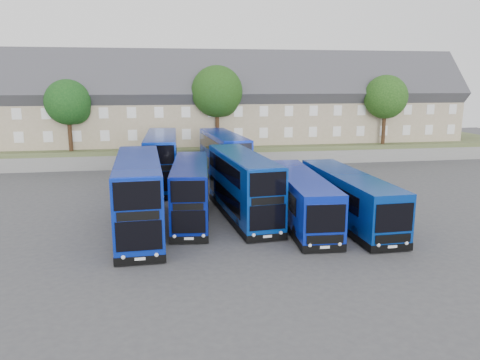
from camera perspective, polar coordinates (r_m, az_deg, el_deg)
name	(u,v)px	position (r m, az deg, el deg)	size (l,w,h in m)	color
ground	(234,236)	(29.36, -0.76, -6.82)	(120.00, 120.00, 0.00)	#404044
retaining_wall	(201,160)	(52.37, -4.73, 2.39)	(70.00, 0.40, 1.50)	slate
earth_bank	(195,146)	(62.19, -5.50, 4.14)	(80.00, 20.00, 2.00)	#4F5831
terrace_row	(221,105)	(57.99, -2.33, 9.17)	(60.00, 10.40, 11.20)	tan
dd_front_left	(139,196)	(30.23, -12.21, -1.98)	(3.15, 11.90, 4.69)	#08239E
dd_front_mid	(191,193)	(32.19, -6.01, -1.53)	(3.23, 10.28, 4.02)	navy
dd_front_right	(243,187)	(32.70, 0.33, -0.87)	(3.65, 11.39, 4.45)	navy
dd_rear_left	(162,161)	(43.23, -9.52, 2.32)	(3.05, 11.91, 4.71)	#082A9F
dd_rear_right	(224,158)	(44.71, -2.00, 2.68)	(3.68, 11.58, 4.53)	#0822A3
coach_east_a	(300,199)	(31.88, 7.30, -2.34)	(3.17, 12.21, 3.31)	#091FA7
coach_east_b	(348,199)	(32.53, 13.06, -2.24)	(2.94, 12.30, 3.34)	navy
tree_west	(69,104)	(53.51, -20.08, 8.71)	(4.80, 4.80, 7.65)	#382314
tree_mid	(218,93)	(53.46, -2.68, 10.50)	(5.76, 5.76, 9.18)	#382314
tree_east	(386,99)	(58.82, 17.41, 9.45)	(5.12, 5.12, 8.16)	#382314
tree_far	(404,94)	(67.79, 19.35, 9.88)	(5.44, 5.44, 8.67)	#382314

